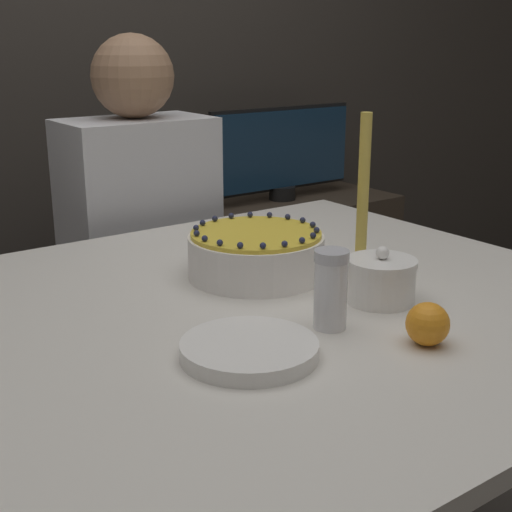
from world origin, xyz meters
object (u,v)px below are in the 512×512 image
at_px(cake, 256,254).
at_px(sugar_bowl, 381,280).
at_px(tv_monitor, 282,151).
at_px(sugar_shaker, 331,289).
at_px(person_man_blue_shirt, 143,287).
at_px(candle, 363,206).

height_order(cake, sugar_bowl, same).
bearing_deg(tv_monitor, sugar_bowl, -121.04).
distance_m(cake, tv_monitor, 1.31).
distance_m(cake, sugar_shaker, 0.29).
relative_size(sugar_bowl, person_man_blue_shirt, 0.10).
bearing_deg(cake, tv_monitor, 49.69).
height_order(cake, person_man_blue_shirt, person_man_blue_shirt).
relative_size(cake, person_man_blue_shirt, 0.22).
relative_size(sugar_shaker, person_man_blue_shirt, 0.11).
xyz_separation_m(sugar_bowl, tv_monitor, (0.75, 1.25, 0.01)).
distance_m(sugar_bowl, person_man_blue_shirt, 0.93).
height_order(sugar_shaker, person_man_blue_shirt, person_man_blue_shirt).
bearing_deg(sugar_bowl, candle, 57.24).
bearing_deg(candle, cake, 155.61).
distance_m(sugar_shaker, person_man_blue_shirt, 0.99).
xyz_separation_m(sugar_bowl, sugar_shaker, (-0.16, -0.04, 0.03)).
bearing_deg(cake, candle, -24.39).
height_order(candle, tv_monitor, candle).
relative_size(person_man_blue_shirt, tv_monitor, 1.97).
xyz_separation_m(cake, tv_monitor, (0.85, 1.00, 0.00)).
bearing_deg(candle, tv_monitor, 59.21).
bearing_deg(sugar_bowl, person_man_blue_shirt, 91.60).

